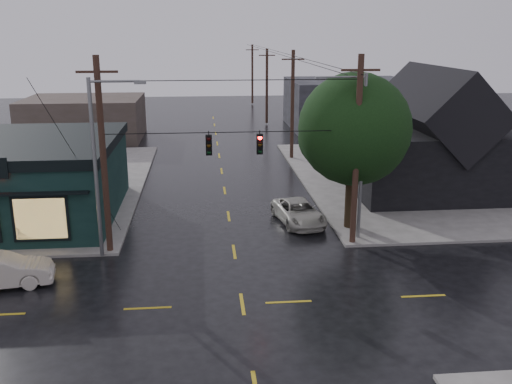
{
  "coord_description": "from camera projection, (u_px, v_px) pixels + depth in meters",
  "views": [
    {
      "loc": [
        -1.52,
        -22.07,
        11.29
      ],
      "look_at": [
        1.07,
        5.04,
        3.53
      ],
      "focal_mm": 40.0,
      "sensor_mm": 36.0,
      "label": 1
    }
  ],
  "objects": [
    {
      "name": "bg_building_west",
      "position": [
        85.0,
        118.0,
        60.78
      ],
      "size": [
        12.0,
        10.0,
        4.4
      ],
      "primitive_type": "cube",
      "color": "#3B322B",
      "rests_on": "ground"
    },
    {
      "name": "corner_tree",
      "position": [
        354.0,
        129.0,
        31.99
      ],
      "size": [
        6.38,
        6.38,
        8.98
      ],
      "color": "black",
      "rests_on": "ground"
    },
    {
      "name": "sidewalk_ne",
      "position": [
        475.0,
        176.0,
        45.32
      ],
      "size": [
        28.0,
        28.0,
        0.15
      ],
      "primitive_type": "cube",
      "color": "slate",
      "rests_on": "ground"
    },
    {
      "name": "utility_pole_far_a",
      "position": [
        291.0,
        159.0,
        51.77
      ],
      "size": [
        2.0,
        0.32,
        9.65
      ],
      "primitive_type": null,
      "color": "#342117",
      "rests_on": "ground"
    },
    {
      "name": "suv_silver",
      "position": [
        298.0,
        212.0,
        34.4
      ],
      "size": [
        3.06,
        5.24,
        1.37
      ],
      "primitive_type": "imported",
      "rotation": [
        0.0,
        0.0,
        0.17
      ],
      "color": "#B0AFA3",
      "rests_on": "ground"
    },
    {
      "name": "ne_building",
      "position": [
        434.0,
        129.0,
        40.79
      ],
      "size": [
        12.6,
        11.6,
        8.75
      ],
      "color": "black",
      "rests_on": "ground"
    },
    {
      "name": "streetlight_ne",
      "position": [
        358.0,
        239.0,
        31.9
      ],
      "size": [
        5.4,
        0.3,
        9.15
      ],
      "primitive_type": null,
      "color": "slate",
      "rests_on": "ground"
    },
    {
      "name": "streetlight_nw",
      "position": [
        102.0,
        258.0,
        29.3
      ],
      "size": [
        5.4,
        0.3,
        9.15
      ],
      "primitive_type": null,
      "color": "slate",
      "rests_on": "ground"
    },
    {
      "name": "ground_plane",
      "position": [
        242.0,
        304.0,
        24.36
      ],
      "size": [
        160.0,
        160.0,
        0.0
      ],
      "primitive_type": "plane",
      "color": "black"
    },
    {
      "name": "bg_building_east",
      "position": [
        348.0,
        104.0,
        68.14
      ],
      "size": [
        14.0,
        12.0,
        5.6
      ],
      "primitive_type": "cube",
      "color": "black",
      "rests_on": "ground"
    },
    {
      "name": "utility_pole_nw",
      "position": [
        110.0,
        253.0,
        29.99
      ],
      "size": [
        2.0,
        0.32,
        10.15
      ],
      "primitive_type": null,
      "color": "#342117",
      "rests_on": "ground"
    },
    {
      "name": "utility_pole_ne",
      "position": [
        352.0,
        244.0,
        31.18
      ],
      "size": [
        2.0,
        0.32,
        10.15
      ],
      "primitive_type": null,
      "color": "#342117",
      "rests_on": "ground"
    },
    {
      "name": "utility_pole_far_c",
      "position": [
        252.0,
        104.0,
        90.06
      ],
      "size": [
        2.0,
        0.32,
        9.15
      ],
      "primitive_type": null,
      "color": "#342117",
      "rests_on": "ground"
    },
    {
      "name": "span_signal_assembly",
      "position": [
        234.0,
        144.0,
        29.04
      ],
      "size": [
        13.0,
        0.48,
        1.23
      ],
      "color": "black",
      "rests_on": "ground"
    },
    {
      "name": "utility_pole_far_b",
      "position": [
        267.0,
        124.0,
        70.91
      ],
      "size": [
        2.0,
        0.32,
        9.15
      ],
      "primitive_type": null,
      "color": "#342117",
      "rests_on": "ground"
    }
  ]
}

